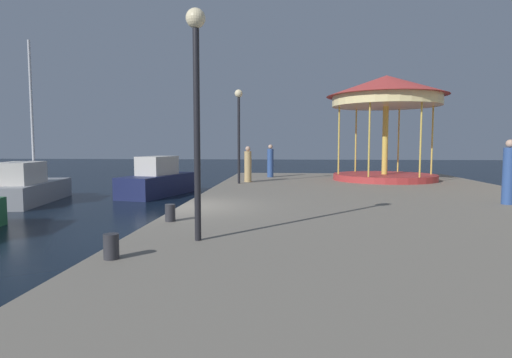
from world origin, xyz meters
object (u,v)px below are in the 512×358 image
person_mid_promenade (509,174)px  person_near_carousel (248,165)px  lamp_post_mid_promenade (239,119)px  bollard_center (170,213)px  sailboat_grey (25,187)px  carousel (386,102)px  bollard_south (111,246)px  person_by_the_water (270,162)px  motorboat_navy (158,181)px  lamp_post_near_edge (196,83)px

person_mid_promenade → person_near_carousel: size_ratio=1.14×
lamp_post_mid_promenade → bollard_center: lamp_post_mid_promenade is taller
person_mid_promenade → person_near_carousel: person_mid_promenade is taller
sailboat_grey → bollard_center: (8.88, -8.18, 0.30)m
person_near_carousel → bollard_center: bearing=-94.3°
carousel → bollard_south: bearing=-116.1°
sailboat_grey → person_by_the_water: size_ratio=4.11×
person_near_carousel → person_mid_promenade: bearing=-39.3°
carousel → person_by_the_water: (-5.78, 1.46, -3.02)m
bollard_south → motorboat_navy: bearing=104.7°
lamp_post_near_edge → person_mid_promenade: (8.23, 5.47, -1.99)m
lamp_post_near_edge → bollard_center: (-1.07, 1.90, -2.71)m
lamp_post_near_edge → bollard_south: (-1.08, -1.39, -2.71)m
lamp_post_near_edge → person_near_carousel: (-0.28, 12.44, -2.11)m
bollard_south → carousel: bearing=63.9°
motorboat_navy → carousel: carousel is taller
motorboat_navy → person_near_carousel: person_near_carousel is taller
person_mid_promenade → carousel: bearing=101.8°
motorboat_navy → lamp_post_mid_promenade: lamp_post_mid_promenade is taller
bollard_south → person_mid_promenade: bearing=36.4°
carousel → lamp_post_near_edge: 15.43m
lamp_post_near_edge → bollard_center: lamp_post_near_edge is taller
carousel → person_by_the_water: bearing=165.8°
carousel → motorboat_navy: bearing=-177.0°
sailboat_grey → bollard_south: (8.87, -11.47, 0.30)m
person_mid_promenade → motorboat_navy: bearing=149.1°
carousel → bollard_center: (-7.52, -12.08, -3.65)m
lamp_post_mid_promenade → person_near_carousel: size_ratio=2.50×
lamp_post_near_edge → lamp_post_mid_promenade: bearing=93.0°
lamp_post_near_edge → person_by_the_water: size_ratio=2.39×
sailboat_grey → lamp_post_mid_promenade: (9.35, 1.49, 3.02)m
carousel → lamp_post_near_edge: carousel is taller
person_mid_promenade → person_by_the_water: size_ratio=1.09×
bollard_south → sailboat_grey: bearing=127.7°
lamp_post_mid_promenade → person_by_the_water: bearing=71.9°
lamp_post_near_edge → lamp_post_mid_promenade: lamp_post_mid_promenade is taller
lamp_post_near_edge → bollard_south: lamp_post_near_edge is taller
lamp_post_mid_promenade → person_near_carousel: lamp_post_mid_promenade is taller
person_mid_promenade → person_by_the_water: 12.52m
motorboat_navy → person_by_the_water: size_ratio=2.99×
motorboat_navy → carousel: (11.40, 0.61, 3.91)m
motorboat_navy → person_by_the_water: person_by_the_water is taller
motorboat_navy → person_near_carousel: 4.85m
carousel → bollard_center: bearing=-121.9°
person_by_the_water → carousel: bearing=-14.2°
sailboat_grey → person_by_the_water: 11.93m
carousel → person_near_carousel: 7.54m
carousel → bollard_center: size_ratio=14.65×
bollard_south → bollard_center: (0.01, 3.29, 0.00)m
bollard_south → bollard_center: size_ratio=1.00×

